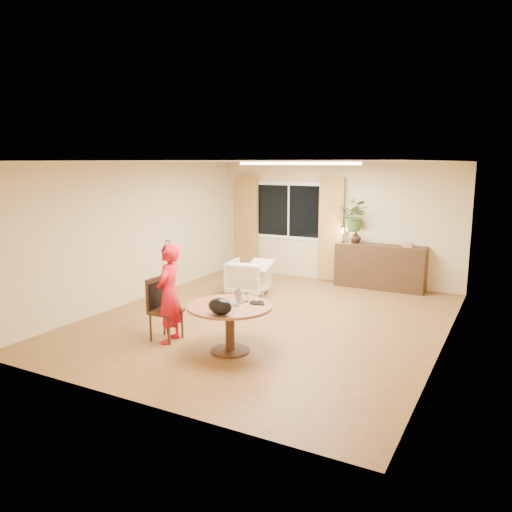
{
  "coord_description": "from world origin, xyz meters",
  "views": [
    {
      "loc": [
        3.58,
        -7.1,
        2.58
      ],
      "look_at": [
        -0.11,
        -0.2,
        1.11
      ],
      "focal_mm": 35.0,
      "sensor_mm": 36.0,
      "label": 1
    }
  ],
  "objects": [
    {
      "name": "laptop",
      "position": [
        0.12,
        -1.44,
        0.78
      ],
      "size": [
        0.38,
        0.3,
        0.22
      ],
      "primitive_type": null,
      "rotation": [
        0.0,
        0.0,
        0.23
      ],
      "color": "#B7B7BC",
      "rests_on": "dining_table"
    },
    {
      "name": "floor",
      "position": [
        0.0,
        0.0,
        0.0
      ],
      "size": [
        6.5,
        6.5,
        0.0
      ],
      "primitive_type": "plane",
      "color": "brown",
      "rests_on": "ground"
    },
    {
      "name": "curtain_left",
      "position": [
        -2.15,
        3.15,
        1.15
      ],
      "size": [
        0.55,
        0.08,
        2.25
      ],
      "primitive_type": "cube",
      "color": "olive",
      "rests_on": "wall_back"
    },
    {
      "name": "child",
      "position": [
        -0.8,
        -1.56,
        0.72
      ],
      "size": [
        0.59,
        0.46,
        1.45
      ],
      "primitive_type": "imported",
      "rotation": [
        0.0,
        0.0,
        -1.34
      ],
      "color": "red",
      "rests_on": "floor"
    },
    {
      "name": "ceiling_panel",
      "position": [
        0.0,
        1.2,
        2.57
      ],
      "size": [
        2.2,
        0.35,
        0.05
      ],
      "primitive_type": "cube",
      "color": "white",
      "rests_on": "ceiling"
    },
    {
      "name": "dining_chair",
      "position": [
        -0.9,
        -1.53,
        0.46
      ],
      "size": [
        0.45,
        0.42,
        0.92
      ],
      "primitive_type": null,
      "rotation": [
        0.0,
        0.0,
        0.03
      ],
      "color": "#311E10",
      "rests_on": "floor"
    },
    {
      "name": "book_stack",
      "position": [
        1.62,
        3.01,
        0.96
      ],
      "size": [
        0.23,
        0.18,
        0.09
      ],
      "primitive_type": null,
      "rotation": [
        0.0,
        0.0,
        -0.1
      ],
      "color": "#8B5F46",
      "rests_on": "sideboard"
    },
    {
      "name": "desk_lamp",
      "position": [
        0.28,
        2.96,
        1.09
      ],
      "size": [
        0.15,
        0.15,
        0.35
      ],
      "primitive_type": null,
      "rotation": [
        0.0,
        0.0,
        0.02
      ],
      "color": "black",
      "rests_on": "sideboard"
    },
    {
      "name": "wine_glass",
      "position": [
        0.57,
        -1.28,
        0.76
      ],
      "size": [
        0.07,
        0.07,
        0.19
      ],
      "primitive_type": null,
      "rotation": [
        0.0,
        0.0,
        0.05
      ],
      "color": "white",
      "rests_on": "dining_table"
    },
    {
      "name": "curtain_right",
      "position": [
        -0.05,
        3.15,
        1.15
      ],
      "size": [
        0.55,
        0.08,
        2.25
      ],
      "primitive_type": "cube",
      "color": "olive",
      "rests_on": "wall_back"
    },
    {
      "name": "bouquet",
      "position": [
        0.51,
        3.01,
        1.49
      ],
      "size": [
        0.61,
        0.54,
        0.66
      ],
      "primitive_type": "imported",
      "rotation": [
        0.0,
        0.0,
        0.04
      ],
      "color": "#246024",
      "rests_on": "vase"
    },
    {
      "name": "handbag",
      "position": [
        0.3,
        -1.93,
        0.78
      ],
      "size": [
        0.37,
        0.28,
        0.22
      ],
      "primitive_type": null,
      "rotation": [
        0.0,
        0.0,
        -0.3
      ],
      "color": "black",
      "rests_on": "dining_table"
    },
    {
      "name": "tumbler",
      "position": [
        0.27,
        -1.21,
        0.73
      ],
      "size": [
        0.1,
        0.1,
        0.12
      ],
      "primitive_type": null,
      "rotation": [
        0.0,
        0.0,
        0.23
      ],
      "color": "white",
      "rests_on": "dining_table"
    },
    {
      "name": "wall_right",
      "position": [
        2.75,
        0.0,
        1.3
      ],
      "size": [
        0.0,
        6.5,
        6.5
      ],
      "primitive_type": "plane",
      "rotation": [
        1.57,
        0.0,
        -1.57
      ],
      "color": "tan",
      "rests_on": "floor"
    },
    {
      "name": "ceiling",
      "position": [
        0.0,
        0.0,
        2.6
      ],
      "size": [
        6.5,
        6.5,
        0.0
      ],
      "primitive_type": "plane",
      "rotation": [
        3.14,
        0.0,
        0.0
      ],
      "color": "white",
      "rests_on": "wall_back"
    },
    {
      "name": "throw",
      "position": [
        -0.83,
        1.3,
        0.7
      ],
      "size": [
        0.5,
        0.59,
        0.03
      ],
      "primitive_type": null,
      "rotation": [
        0.0,
        0.0,
        0.1
      ],
      "color": "beige",
      "rests_on": "armchair"
    },
    {
      "name": "wall_left",
      "position": [
        -2.75,
        0.0,
        1.3
      ],
      "size": [
        0.0,
        6.5,
        6.5
      ],
      "primitive_type": "plane",
      "rotation": [
        1.57,
        0.0,
        1.57
      ],
      "color": "tan",
      "rests_on": "floor"
    },
    {
      "name": "wall_back",
      "position": [
        0.0,
        3.25,
        1.3
      ],
      "size": [
        5.5,
        0.0,
        5.5
      ],
      "primitive_type": "plane",
      "rotation": [
        1.57,
        0.0,
        0.0
      ],
      "color": "tan",
      "rests_on": "floor"
    },
    {
      "name": "armchair",
      "position": [
        -1.1,
        1.32,
        0.34
      ],
      "size": [
        0.83,
        0.85,
        0.68
      ],
      "primitive_type": "imported",
      "rotation": [
        0.0,
        0.0,
        3.28
      ],
      "color": "beige",
      "rests_on": "floor"
    },
    {
      "name": "window",
      "position": [
        -1.1,
        3.23,
        1.5
      ],
      "size": [
        1.7,
        0.03,
        1.3
      ],
      "color": "white",
      "rests_on": "wall_back"
    },
    {
      "name": "vase",
      "position": [
        0.55,
        3.01,
        1.04
      ],
      "size": [
        0.3,
        0.3,
        0.25
      ],
      "primitive_type": "imported",
      "rotation": [
        0.0,
        0.0,
        -0.33
      ],
      "color": "black",
      "rests_on": "sideboard"
    },
    {
      "name": "pot_lid",
      "position": [
        0.46,
        -1.24,
        0.68
      ],
      "size": [
        0.25,
        0.25,
        0.03
      ],
      "primitive_type": null,
      "rotation": [
        0.0,
        0.0,
        0.28
      ],
      "color": "white",
      "rests_on": "dining_table"
    },
    {
      "name": "dining_table",
      "position": [
        0.17,
        -1.49,
        0.53
      ],
      "size": [
        1.17,
        1.17,
        0.67
      ],
      "color": "brown",
      "rests_on": "floor"
    },
    {
      "name": "sideboard",
      "position": [
        1.09,
        3.01,
        0.46
      ],
      "size": [
        1.83,
        0.45,
        0.92
      ],
      "primitive_type": "cube",
      "color": "#311E10",
      "rests_on": "floor"
    }
  ]
}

